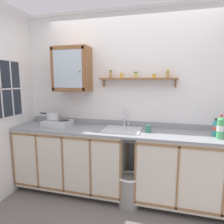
{
  "coord_description": "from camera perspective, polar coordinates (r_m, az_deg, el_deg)",
  "views": [
    {
      "loc": [
        0.45,
        -2.12,
        1.62
      ],
      "look_at": [
        -0.25,
        0.52,
        1.18
      ],
      "focal_mm": 31.52,
      "sensor_mm": 36.0,
      "label": 1
    }
  ],
  "objects": [
    {
      "name": "floor",
      "position": [
        2.7,
        2.61,
        -27.76
      ],
      "size": [
        6.27,
        6.27,
        0.0
      ],
      "primitive_type": "plane",
      "color": "slate",
      "rests_on": "ground"
    },
    {
      "name": "back_wall",
      "position": [
        2.88,
        5.82,
        3.29
      ],
      "size": [
        3.87,
        0.07,
        2.64
      ],
      "color": "white",
      "rests_on": "ground"
    },
    {
      "name": "lower_cabinet_run",
      "position": [
        3.05,
        -11.4,
        -13.29
      ],
      "size": [
        1.6,
        0.58,
        0.93
      ],
      "color": "black",
      "rests_on": "ground"
    },
    {
      "name": "lower_cabinet_run_right",
      "position": [
        2.8,
        23.28,
        -15.93
      ],
      "size": [
        1.49,
        0.58,
        0.93
      ],
      "color": "black",
      "rests_on": "ground"
    },
    {
      "name": "countertop",
      "position": [
        2.65,
        4.62,
        -5.79
      ],
      "size": [
        3.23,
        0.6,
        0.03
      ],
      "primitive_type": "cube",
      "color": "gray",
      "rests_on": "lower_cabinet_run"
    },
    {
      "name": "backsplash",
      "position": [
        2.9,
        5.61,
        -3.38
      ],
      "size": [
        3.23,
        0.02,
        0.08
      ],
      "primitive_type": "cube",
      "color": "gray",
      "rests_on": "countertop"
    },
    {
      "name": "sink",
      "position": [
        2.7,
        3.06,
        -5.37
      ],
      "size": [
        0.5,
        0.47,
        0.45
      ],
      "color": "silver",
      "rests_on": "countertop"
    },
    {
      "name": "hot_plate_stove",
      "position": [
        3.04,
        -15.46,
        -3.1
      ],
      "size": [
        0.39,
        0.31,
        0.08
      ],
      "color": "silver",
      "rests_on": "countertop"
    },
    {
      "name": "saucepan",
      "position": [
        3.09,
        -16.87,
        -1.19
      ],
      "size": [
        0.37,
        0.2,
        0.09
      ],
      "color": "silver",
      "rests_on": "hot_plate_stove"
    },
    {
      "name": "bottle_detergent_teal_0",
      "position": [
        2.68,
        27.8,
        -4.12
      ],
      "size": [
        0.07,
        0.07,
        0.22
      ],
      "color": "teal",
      "rests_on": "countertop"
    },
    {
      "name": "bottle_soda_green_3",
      "position": [
        2.58,
        28.94,
        -3.97
      ],
      "size": [
        0.08,
        0.08,
        0.28
      ],
      "color": "#4CB266",
      "rests_on": "countertop"
    },
    {
      "name": "mug",
      "position": [
        2.6,
        10.41,
        -4.73
      ],
      "size": [
        0.09,
        0.11,
        0.1
      ],
      "color": "#337259",
      "rests_on": "countertop"
    },
    {
      "name": "wall_cabinet",
      "position": [
        2.97,
        -11.54,
        12.01
      ],
      "size": [
        0.53,
        0.31,
        0.63
      ],
      "color": "brown"
    },
    {
      "name": "spice_shelf",
      "position": [
        2.76,
        7.42,
        9.73
      ],
      "size": [
        1.07,
        0.14,
        0.23
      ],
      "color": "brown"
    },
    {
      "name": "window",
      "position": [
        3.04,
        -28.46,
        5.88
      ],
      "size": [
        0.03,
        0.58,
        0.8
      ],
      "color": "#262D38"
    },
    {
      "name": "trash_bin",
      "position": [
        2.75,
        4.9,
        -21.62
      ],
      "size": [
        0.3,
        0.3,
        0.42
      ],
      "color": "gray",
      "rests_on": "ground"
    }
  ]
}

